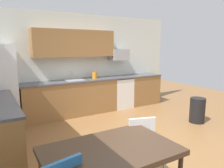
{
  "coord_description": "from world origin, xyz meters",
  "views": [
    {
      "loc": [
        -2.35,
        -2.98,
        1.81
      ],
      "look_at": [
        0.0,
        1.0,
        1.0
      ],
      "focal_mm": 34.07,
      "sensor_mm": 36.0,
      "label": 1
    }
  ],
  "objects_px": {
    "oven_range": "(120,92)",
    "dining_table": "(110,154)",
    "microwave": "(119,55)",
    "trash_bin": "(197,110)",
    "chair_near_table": "(145,145)",
    "kettle": "(95,75)"
  },
  "relations": [
    {
      "from": "microwave",
      "to": "chair_near_table",
      "type": "distance_m",
      "value": 3.85
    },
    {
      "from": "microwave",
      "to": "oven_range",
      "type": "bearing_deg",
      "value": -90.0
    },
    {
      "from": "oven_range",
      "to": "chair_near_table",
      "type": "bearing_deg",
      "value": -117.59
    },
    {
      "from": "microwave",
      "to": "dining_table",
      "type": "relative_size",
      "value": 0.39
    },
    {
      "from": "microwave",
      "to": "chair_near_table",
      "type": "xyz_separation_m",
      "value": [
        -1.67,
        -3.3,
        -1.07
      ]
    },
    {
      "from": "oven_range",
      "to": "trash_bin",
      "type": "xyz_separation_m",
      "value": [
        0.88,
        -2.07,
        -0.16
      ]
    },
    {
      "from": "microwave",
      "to": "kettle",
      "type": "bearing_deg",
      "value": -176.56
    },
    {
      "from": "oven_range",
      "to": "dining_table",
      "type": "xyz_separation_m",
      "value": [
        -2.36,
        -3.47,
        0.24
      ]
    },
    {
      "from": "oven_range",
      "to": "dining_table",
      "type": "distance_m",
      "value": 4.2
    },
    {
      "from": "microwave",
      "to": "trash_bin",
      "type": "distance_m",
      "value": 2.67
    },
    {
      "from": "chair_near_table",
      "to": "microwave",
      "type": "bearing_deg",
      "value": 63.13
    },
    {
      "from": "dining_table",
      "to": "trash_bin",
      "type": "xyz_separation_m",
      "value": [
        3.24,
        1.4,
        -0.39
      ]
    },
    {
      "from": "microwave",
      "to": "trash_bin",
      "type": "relative_size",
      "value": 0.9
    },
    {
      "from": "microwave",
      "to": "trash_bin",
      "type": "bearing_deg",
      "value": -67.93
    },
    {
      "from": "oven_range",
      "to": "chair_near_table",
      "type": "height_order",
      "value": "oven_range"
    },
    {
      "from": "chair_near_table",
      "to": "kettle",
      "type": "xyz_separation_m",
      "value": [
        0.84,
        3.25,
        0.52
      ]
    },
    {
      "from": "trash_bin",
      "to": "kettle",
      "type": "bearing_deg",
      "value": 128.9
    },
    {
      "from": "oven_range",
      "to": "microwave",
      "type": "bearing_deg",
      "value": 90.0
    },
    {
      "from": "oven_range",
      "to": "kettle",
      "type": "xyz_separation_m",
      "value": [
        -0.83,
        0.05,
        0.56
      ]
    },
    {
      "from": "dining_table",
      "to": "oven_range",
      "type": "bearing_deg",
      "value": 55.74
    },
    {
      "from": "chair_near_table",
      "to": "trash_bin",
      "type": "height_order",
      "value": "chair_near_table"
    },
    {
      "from": "oven_range",
      "to": "microwave",
      "type": "relative_size",
      "value": 1.69
    }
  ]
}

